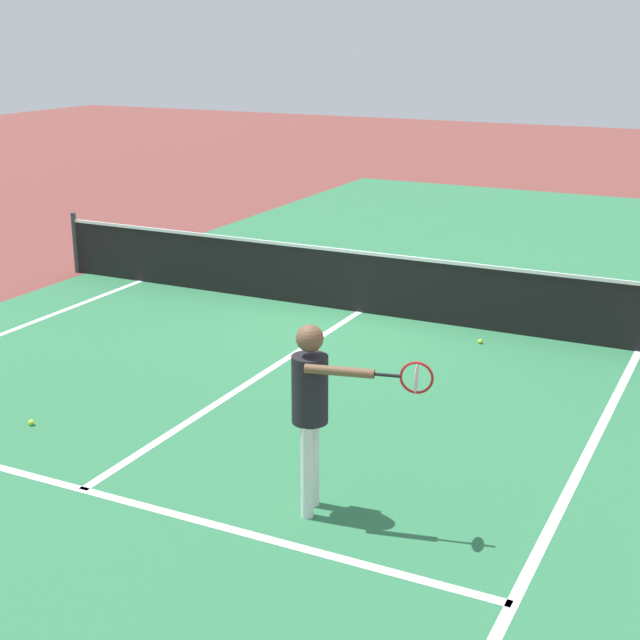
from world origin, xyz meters
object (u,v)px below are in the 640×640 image
at_px(player_near, 313,397).
at_px(tennis_ball_mid_court, 31,423).
at_px(net, 360,281).
at_px(tennis_ball_near_net, 480,341).

height_order(player_near, tennis_ball_mid_court, player_near).
relative_size(net, tennis_ball_near_net, 167.65).
height_order(net, tennis_ball_mid_court, net).
bearing_deg(net, tennis_ball_near_net, -16.55).
height_order(tennis_ball_mid_court, tennis_ball_near_net, same).
distance_m(tennis_ball_mid_court, tennis_ball_near_net, 6.03).
bearing_deg(tennis_ball_mid_court, tennis_ball_near_net, 53.50).
relative_size(player_near, tennis_ball_near_net, 26.64).
bearing_deg(tennis_ball_mid_court, net, 74.79).
bearing_deg(tennis_ball_near_net, net, 163.45).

